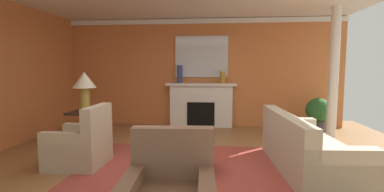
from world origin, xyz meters
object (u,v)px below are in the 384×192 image
(mantel_mirror, at_px, (202,57))
(coffee_table, at_px, (180,149))
(armchair_near_window, at_px, (81,146))
(vase_mantel_left, at_px, (180,74))
(potted_plant, at_px, (318,113))
(fireplace, at_px, (201,106))
(table_lamp, at_px, (84,84))
(vase_mantel_right, at_px, (223,77))
(sofa, at_px, (305,151))
(side_table, at_px, (86,127))

(mantel_mirror, distance_m, coffee_table, 3.64)
(armchair_near_window, distance_m, vase_mantel_left, 3.45)
(armchair_near_window, relative_size, potted_plant, 1.14)
(mantel_mirror, height_order, coffee_table, mantel_mirror)
(fireplace, relative_size, mantel_mirror, 1.32)
(armchair_near_window, bearing_deg, potted_plant, 30.72)
(table_lamp, xyz_separation_m, vase_mantel_right, (2.62, 2.09, 0.06))
(table_lamp, bearing_deg, vase_mantel_right, 38.63)
(sofa, bearing_deg, fireplace, 120.14)
(armchair_near_window, height_order, vase_mantel_left, vase_mantel_left)
(coffee_table, bearing_deg, armchair_near_window, 177.66)
(fireplace, distance_m, armchair_near_window, 3.56)
(mantel_mirror, height_order, side_table, mantel_mirror)
(coffee_table, distance_m, potted_plant, 3.92)
(coffee_table, height_order, side_table, side_table)
(coffee_table, distance_m, side_table, 2.24)
(armchair_near_window, height_order, coffee_table, armchair_near_window)
(sofa, distance_m, vase_mantel_right, 3.35)
(table_lamp, bearing_deg, side_table, -90.00)
(table_lamp, height_order, vase_mantel_left, vase_mantel_left)
(vase_mantel_right, distance_m, potted_plant, 2.39)
(mantel_mirror, relative_size, potted_plant, 1.64)
(armchair_near_window, xyz_separation_m, vase_mantel_left, (1.12, 3.09, 1.06))
(sofa, xyz_separation_m, armchair_near_window, (-3.42, -0.12, 0.01))
(mantel_mirror, distance_m, side_table, 3.38)
(fireplace, distance_m, side_table, 2.98)
(side_table, distance_m, vase_mantel_left, 2.76)
(fireplace, bearing_deg, vase_mantel_right, -5.12)
(coffee_table, height_order, vase_mantel_right, vase_mantel_right)
(fireplace, distance_m, table_lamp, 3.06)
(sofa, bearing_deg, mantel_mirror, 119.17)
(armchair_near_window, distance_m, side_table, 1.08)
(coffee_table, height_order, vase_mantel_left, vase_mantel_left)
(sofa, height_order, potted_plant, sofa)
(sofa, distance_m, potted_plant, 2.71)
(potted_plant, bearing_deg, vase_mantel_left, 172.04)
(table_lamp, bearing_deg, sofa, -12.88)
(coffee_table, bearing_deg, vase_mantel_right, 78.50)
(coffee_table, height_order, potted_plant, potted_plant)
(sofa, relative_size, vase_mantel_left, 4.71)
(mantel_mirror, bearing_deg, table_lamp, -132.44)
(side_table, xyz_separation_m, table_lamp, (0.00, 0.00, 0.82))
(vase_mantel_right, bearing_deg, mantel_mirror, 162.82)
(armchair_near_window, distance_m, vase_mantel_right, 3.92)
(coffee_table, xyz_separation_m, vase_mantel_right, (0.64, 3.15, 0.95))
(side_table, distance_m, table_lamp, 0.82)
(table_lamp, xyz_separation_m, vase_mantel_left, (1.52, 2.09, 0.14))
(sofa, height_order, vase_mantel_right, vase_mantel_right)
(armchair_near_window, height_order, table_lamp, table_lamp)
(potted_plant, bearing_deg, coffee_table, -136.61)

